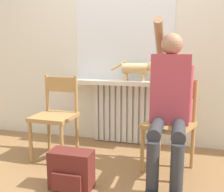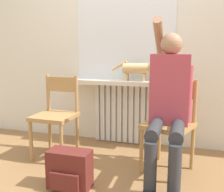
{
  "view_description": "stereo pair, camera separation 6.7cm",
  "coord_description": "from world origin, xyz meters",
  "px_view_note": "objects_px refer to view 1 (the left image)",
  "views": [
    {
      "loc": [
        0.67,
        -1.83,
        1.12
      ],
      "look_at": [
        0.0,
        0.68,
        0.65
      ],
      "focal_mm": 42.0,
      "sensor_mm": 36.0,
      "label": 1
    },
    {
      "loc": [
        0.73,
        -1.82,
        1.12
      ],
      "look_at": [
        0.0,
        0.68,
        0.65
      ],
      "focal_mm": 42.0,
      "sensor_mm": 36.0,
      "label": 2
    }
  ],
  "objects_px": {
    "backpack": "(71,170)",
    "chair_left": "(56,115)",
    "chair_right": "(170,123)",
    "person": "(169,99)",
    "cat": "(138,68)"
  },
  "relations": [
    {
      "from": "chair_right",
      "to": "cat",
      "type": "distance_m",
      "value": 0.78
    },
    {
      "from": "backpack",
      "to": "chair_left",
      "type": "bearing_deg",
      "value": 125.79
    },
    {
      "from": "chair_left",
      "to": "person",
      "type": "height_order",
      "value": "person"
    },
    {
      "from": "person",
      "to": "backpack",
      "type": "bearing_deg",
      "value": -148.27
    },
    {
      "from": "chair_right",
      "to": "cat",
      "type": "xyz_separation_m",
      "value": [
        -0.39,
        0.49,
        0.46
      ]
    },
    {
      "from": "chair_right",
      "to": "person",
      "type": "height_order",
      "value": "person"
    },
    {
      "from": "cat",
      "to": "backpack",
      "type": "relative_size",
      "value": 1.45
    },
    {
      "from": "chair_right",
      "to": "chair_left",
      "type": "bearing_deg",
      "value": -159.23
    },
    {
      "from": "chair_right",
      "to": "backpack",
      "type": "distance_m",
      "value": 0.99
    },
    {
      "from": "chair_left",
      "to": "chair_right",
      "type": "relative_size",
      "value": 1.0
    },
    {
      "from": "chair_left",
      "to": "cat",
      "type": "relative_size",
      "value": 1.69
    },
    {
      "from": "chair_left",
      "to": "chair_right",
      "type": "bearing_deg",
      "value": 2.23
    },
    {
      "from": "person",
      "to": "backpack",
      "type": "xyz_separation_m",
      "value": [
        -0.74,
        -0.46,
        -0.54
      ]
    },
    {
      "from": "cat",
      "to": "backpack",
      "type": "height_order",
      "value": "cat"
    },
    {
      "from": "chair_right",
      "to": "backpack",
      "type": "height_order",
      "value": "chair_right"
    }
  ]
}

